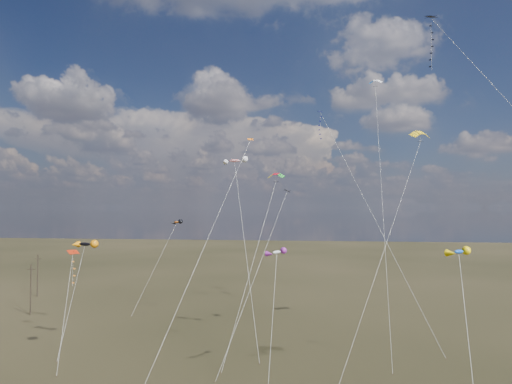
# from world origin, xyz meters

# --- Properties ---
(utility_pole_near) EXTENTS (1.40, 0.20, 8.00)m
(utility_pole_near) POSITION_xyz_m (-38.00, 30.00, 4.09)
(utility_pole_near) COLOR black
(utility_pole_near) RESTS_ON ground
(utility_pole_far) EXTENTS (1.40, 0.20, 8.00)m
(utility_pole_far) POSITION_xyz_m (-46.00, 44.00, 4.09)
(utility_pole_far) COLOR black
(utility_pole_far) RESTS_ON ground
(diamond_black_high) EXTENTS (14.53, 31.18, 38.44)m
(diamond_black_high) POSITION_xyz_m (21.15, 11.91, 32.91)
(diamond_black_high) COLOR black
(diamond_black_high) RESTS_ON ground
(diamond_navy_tall) EXTENTS (14.40, 19.61, 32.64)m
(diamond_navy_tall) POSITION_xyz_m (9.11, 34.01, 27.94)
(diamond_navy_tall) COLOR #0C0E49
(diamond_navy_tall) RESTS_ON ground
(diamond_black_mid) EXTENTS (6.56, 15.13, 19.44)m
(diamond_black_mid) POSITION_xyz_m (1.86, 16.49, 13.57)
(diamond_black_mid) COLOR black
(diamond_black_mid) RESTS_ON ground
(diamond_red_low) EXTENTS (2.80, 7.14, 12.15)m
(diamond_red_low) POSITION_xyz_m (-20.51, 11.60, 9.75)
(diamond_red_low) COLOR #B22208
(diamond_red_low) RESTS_ON ground
(diamond_orange_center) EXTENTS (7.20, 22.06, 26.09)m
(diamond_orange_center) POSITION_xyz_m (-3.35, 12.60, 16.86)
(diamond_orange_center) COLOR orange
(diamond_orange_center) RESTS_ON ground
(parafoil_yellow) EXTENTS (13.69, 20.98, 27.99)m
(parafoil_yellow) POSITION_xyz_m (21.40, 26.04, 27.16)
(parafoil_yellow) COLOR gold
(parafoil_yellow) RESTS_ON ground
(parafoil_blue_white) EXTENTS (2.61, 24.12, 37.28)m
(parafoil_blue_white) POSITION_xyz_m (16.49, 33.64, 36.34)
(parafoil_blue_white) COLOR #1A63B2
(parafoil_blue_white) RESTS_ON ground
(parafoil_tricolor) EXTENTS (5.86, 12.76, 21.90)m
(parafoil_tricolor) POSITION_xyz_m (2.22, 20.39, 21.25)
(parafoil_tricolor) COLOR yellow
(parafoil_tricolor) RESTS_ON ground
(novelty_black_orange) EXTENTS (3.41, 7.61, 13.01)m
(novelty_black_orange) POSITION_xyz_m (-21.54, 16.27, 12.46)
(novelty_black_orange) COLOR black
(novelty_black_orange) RESTS_ON ground
(novelty_orange_black) EXTENTS (6.66, 7.59, 15.08)m
(novelty_orange_black) POSITION_xyz_m (-16.25, 37.12, 14.55)
(novelty_orange_black) COLOR orange
(novelty_orange_black) RESTS_ON ground
(novelty_white_purple) EXTENTS (1.95, 9.86, 12.97)m
(novelty_white_purple) POSITION_xyz_m (3.47, 7.82, 12.53)
(novelty_white_purple) COLOR silver
(novelty_white_purple) RESTS_ON ground
(novelty_redwhite_stripe) EXTENTS (7.53, 16.83, 24.57)m
(novelty_redwhite_stripe) POSITION_xyz_m (-4.51, 27.96, 23.89)
(novelty_redwhite_stripe) COLOR red
(novelty_redwhite_stripe) RESTS_ON ground
(novelty_blue_yellow) EXTENTS (3.23, 12.95, 14.05)m
(novelty_blue_yellow) POSITION_xyz_m (18.25, -1.10, 13.57)
(novelty_blue_yellow) COLOR blue
(novelty_blue_yellow) RESTS_ON ground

